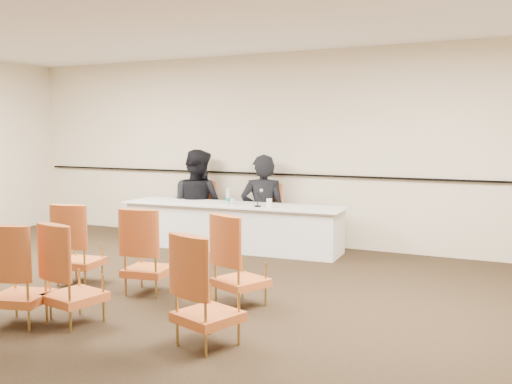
% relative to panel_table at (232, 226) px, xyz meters
% --- Properties ---
extents(floor, '(10.00, 10.00, 0.00)m').
position_rel_panel_table_xyz_m(floor, '(0.57, -3.20, -0.34)').
color(floor, black).
rests_on(floor, ground).
extents(wall_back, '(10.00, 0.04, 3.00)m').
position_rel_panel_table_xyz_m(wall_back, '(0.57, 0.80, 1.16)').
color(wall_back, beige).
rests_on(wall_back, ground).
extents(wall_rail, '(9.80, 0.04, 0.03)m').
position_rel_panel_table_xyz_m(wall_rail, '(0.57, 0.76, 0.76)').
color(wall_rail, black).
rests_on(wall_rail, wall_back).
extents(panel_table, '(3.47, 1.01, 0.68)m').
position_rel_panel_table_xyz_m(panel_table, '(0.00, 0.00, 0.00)').
color(panel_table, white).
rests_on(panel_table, ground).
extents(panelist_main, '(0.83, 0.68, 1.96)m').
position_rel_panel_table_xyz_m(panelist_main, '(0.26, 0.54, 0.10)').
color(panelist_main, black).
rests_on(panelist_main, ground).
extents(panelist_main_chair, '(0.53, 0.53, 0.95)m').
position_rel_panel_table_xyz_m(panelist_main_chair, '(0.26, 0.54, 0.13)').
color(panelist_main_chair, '#B56520').
rests_on(panelist_main_chair, ground).
extents(panelist_second, '(1.00, 0.82, 1.93)m').
position_rel_panel_table_xyz_m(panelist_second, '(-0.91, 0.47, 0.18)').
color(panelist_second, black).
rests_on(panelist_second, ground).
extents(panelist_second_chair, '(0.53, 0.53, 0.95)m').
position_rel_panel_table_xyz_m(panelist_second_chair, '(-0.91, 0.47, 0.13)').
color(panelist_second_chair, '#B56520').
rests_on(panelist_second_chair, ground).
extents(papers, '(0.37, 0.33, 0.00)m').
position_rel_panel_table_xyz_m(papers, '(0.32, -0.09, 0.34)').
color(papers, white).
rests_on(papers, panel_table).
extents(microphone, '(0.10, 0.19, 0.26)m').
position_rel_panel_table_xyz_m(microphone, '(0.48, -0.12, 0.47)').
color(microphone, black).
rests_on(microphone, panel_table).
extents(water_bottle, '(0.09, 0.09, 0.25)m').
position_rel_panel_table_xyz_m(water_bottle, '(-0.07, -0.01, 0.47)').
color(water_bottle, '#18857D').
rests_on(water_bottle, panel_table).
extents(drinking_glass, '(0.07, 0.07, 0.10)m').
position_rel_panel_table_xyz_m(drinking_glass, '(0.06, -0.11, 0.39)').
color(drinking_glass, silver).
rests_on(drinking_glass, panel_table).
extents(coffee_cup, '(0.09, 0.09, 0.13)m').
position_rel_panel_table_xyz_m(coffee_cup, '(0.67, -0.13, 0.41)').
color(coffee_cup, white).
rests_on(coffee_cup, panel_table).
extents(aud_chair_front_left, '(0.58, 0.58, 0.95)m').
position_rel_panel_table_xyz_m(aud_chair_front_left, '(-0.65, -2.53, 0.13)').
color(aud_chair_front_left, '#B56520').
rests_on(aud_chair_front_left, ground).
extents(aud_chair_front_mid, '(0.58, 0.58, 0.95)m').
position_rel_panel_table_xyz_m(aud_chair_front_mid, '(0.30, -2.50, 0.13)').
color(aud_chair_front_mid, '#B56520').
rests_on(aud_chair_front_mid, ground).
extents(aud_chair_front_right, '(0.65, 0.65, 0.95)m').
position_rel_panel_table_xyz_m(aud_chair_front_right, '(1.44, -2.49, 0.13)').
color(aud_chair_front_right, '#B56520').
rests_on(aud_chair_front_right, ground).
extents(aud_chair_back_left, '(0.61, 0.61, 0.95)m').
position_rel_panel_table_xyz_m(aud_chair_back_left, '(-0.12, -3.85, 0.13)').
color(aud_chair_back_left, '#B56520').
rests_on(aud_chair_back_left, ground).
extents(aud_chair_back_mid, '(0.59, 0.59, 0.95)m').
position_rel_panel_table_xyz_m(aud_chair_back_mid, '(0.30, -3.62, 0.13)').
color(aud_chair_back_mid, '#B56520').
rests_on(aud_chair_back_mid, ground).
extents(aud_chair_back_right, '(0.63, 0.63, 0.95)m').
position_rel_panel_table_xyz_m(aud_chair_back_right, '(1.69, -3.57, 0.13)').
color(aud_chair_back_right, '#B56520').
rests_on(aud_chair_back_right, ground).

